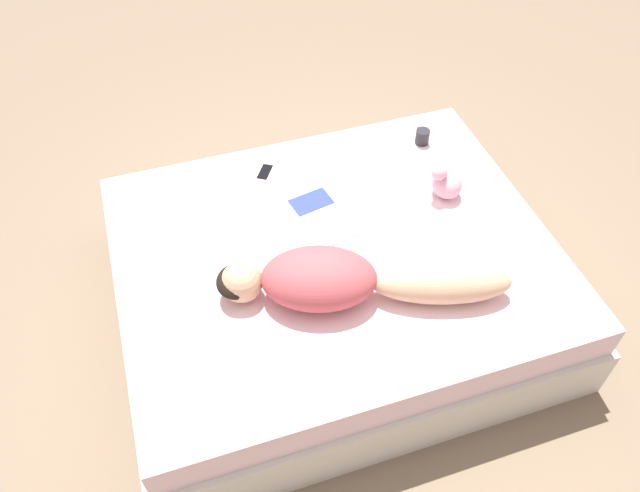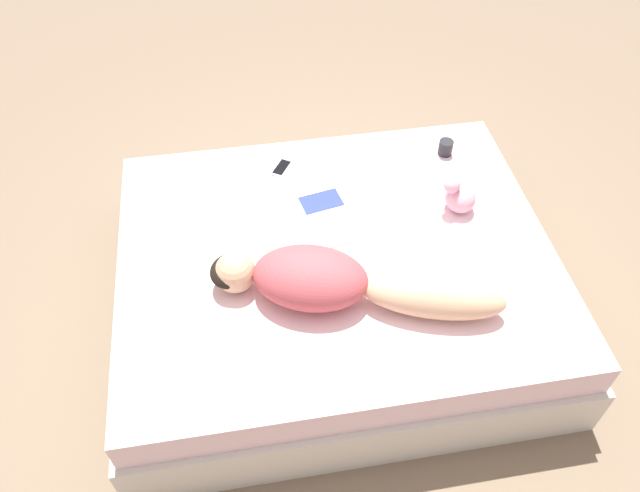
{
  "view_description": "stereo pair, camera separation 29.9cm",
  "coord_description": "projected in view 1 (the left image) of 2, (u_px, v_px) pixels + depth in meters",
  "views": [
    {
      "loc": [
        -1.91,
        0.7,
        2.79
      ],
      "look_at": [
        -0.01,
        0.08,
        0.55
      ],
      "focal_mm": 35.0,
      "sensor_mm": 36.0,
      "label": 1
    },
    {
      "loc": [
        -1.98,
        0.41,
        2.79
      ],
      "look_at": [
        -0.01,
        0.08,
        0.55
      ],
      "focal_mm": 35.0,
      "sensor_mm": 36.0,
      "label": 2
    }
  ],
  "objects": [
    {
      "name": "ground_plane",
      "position": [
        333.0,
        308.0,
        3.43
      ],
      "size": [
        12.0,
        12.0,
        0.0
      ],
      "primitive_type": "plane",
      "color": "#7A6651"
    },
    {
      "name": "bed",
      "position": [
        334.0,
        280.0,
        3.25
      ],
      "size": [
        1.78,
        2.17,
        0.5
      ],
      "color": "beige",
      "rests_on": "ground_plane"
    },
    {
      "name": "person",
      "position": [
        347.0,
        280.0,
        2.79
      ],
      "size": [
        0.61,
        1.33,
        0.24
      ],
      "rotation": [
        0.0,
        0.0,
        -0.31
      ],
      "color": "tan",
      "rests_on": "bed"
    },
    {
      "name": "open_magazine",
      "position": [
        321.0,
        214.0,
        3.2
      ],
      "size": [
        0.47,
        0.38,
        0.01
      ],
      "rotation": [
        0.0,
        0.0,
        0.19
      ],
      "color": "silver",
      "rests_on": "bed"
    },
    {
      "name": "coffee_mug",
      "position": [
        422.0,
        136.0,
        3.57
      ],
      "size": [
        0.12,
        0.08,
        0.09
      ],
      "color": "#232328",
      "rests_on": "bed"
    },
    {
      "name": "cell_phone",
      "position": [
        265.0,
        172.0,
        3.42
      ],
      "size": [
        0.17,
        0.14,
        0.01
      ],
      "rotation": [
        0.0,
        0.0,
        1.0
      ],
      "color": "silver",
      "rests_on": "bed"
    },
    {
      "name": "plush_toy",
      "position": [
        446.0,
        183.0,
        3.25
      ],
      "size": [
        0.17,
        0.18,
        0.21
      ],
      "color": "#DB9EB2",
      "rests_on": "bed"
    }
  ]
}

